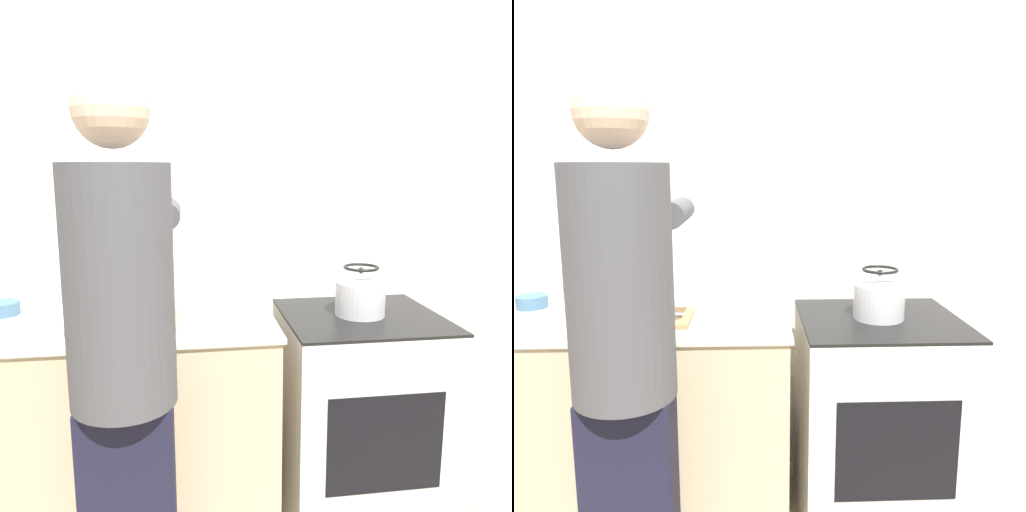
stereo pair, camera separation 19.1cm
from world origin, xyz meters
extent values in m
cube|color=white|center=(0.00, 0.75, 1.30)|extent=(8.00, 0.05, 2.60)
cube|color=#C6B28E|center=(-0.36, 0.34, 0.45)|extent=(1.56, 0.69, 0.90)
cube|color=beige|center=(-0.36, 0.34, 0.91)|extent=(1.58, 0.71, 0.02)
cube|color=silver|center=(0.81, 0.30, 0.44)|extent=(0.65, 0.60, 0.89)
cube|color=black|center=(0.81, 0.30, 0.90)|extent=(0.65, 0.60, 0.01)
cube|color=black|center=(0.81, 0.00, 0.49)|extent=(0.45, 0.01, 0.39)
cylinder|color=#4C4C51|center=(-0.09, -0.21, 1.18)|extent=(0.31, 0.31, 0.69)
sphere|color=beige|center=(-0.09, -0.21, 1.66)|extent=(0.21, 0.21, 0.21)
cylinder|color=#4C4C51|center=(-0.23, 0.07, 1.36)|extent=(0.09, 0.30, 0.09)
cylinder|color=#4C4C51|center=(0.04, 0.07, 1.36)|extent=(0.09, 0.30, 0.09)
cube|color=#A87A4C|center=(-0.14, 0.24, 0.93)|extent=(0.39, 0.24, 0.02)
cube|color=silver|center=(-0.05, 0.25, 0.94)|extent=(0.15, 0.06, 0.01)
cube|color=black|center=(-0.16, 0.27, 0.94)|extent=(0.09, 0.05, 0.01)
cylinder|color=silver|center=(0.80, 0.30, 0.97)|extent=(0.21, 0.21, 0.14)
cone|color=silver|center=(0.80, 0.30, 1.06)|extent=(0.16, 0.16, 0.04)
sphere|color=black|center=(0.80, 0.30, 1.09)|extent=(0.02, 0.02, 0.02)
torus|color=black|center=(0.80, 0.30, 1.10)|extent=(0.15, 0.15, 0.01)
cylinder|color=#426684|center=(-0.64, 0.44, 0.95)|extent=(0.13, 0.13, 0.05)
camera|label=1|loc=(0.09, -1.62, 1.51)|focal=35.00mm
camera|label=2|loc=(0.28, -1.64, 1.51)|focal=35.00mm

